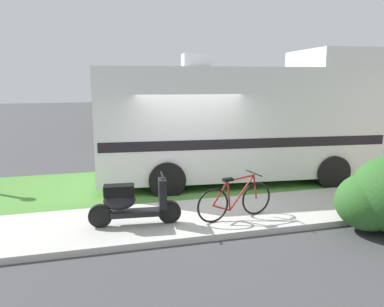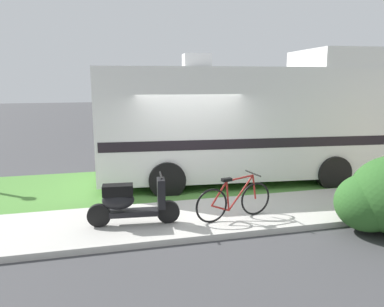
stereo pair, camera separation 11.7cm
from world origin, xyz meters
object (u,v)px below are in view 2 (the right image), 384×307
object	(u,v)px
motorhome_rv	(240,120)
bicycle	(234,200)
pickup_truck_near	(204,127)
bottle_green	(355,194)
scooter	(130,202)

from	to	relation	value
motorhome_rv	bicycle	size ratio (longest dim) A/B	4.57
motorhome_rv	pickup_truck_near	world-z (taller)	motorhome_rv
pickup_truck_near	motorhome_rv	bearing A→B (deg)	-93.15
bicycle	bottle_green	bearing A→B (deg)	8.64
motorhome_rv	bottle_green	world-z (taller)	motorhome_rv
bottle_green	scooter	bearing A→B (deg)	-176.61
bicycle	pickup_truck_near	xyz separation A→B (m)	(1.51, 7.59, 0.47)
motorhome_rv	bicycle	distance (m)	3.50
scooter	pickup_truck_near	size ratio (longest dim) A/B	0.34
scooter	pickup_truck_near	world-z (taller)	pickup_truck_near
scooter	bottle_green	xyz separation A→B (m)	(5.15, 0.31, -0.33)
bicycle	bottle_green	size ratio (longest dim) A/B	5.57
motorhome_rv	bicycle	world-z (taller)	motorhome_rv
pickup_truck_near	bottle_green	size ratio (longest dim) A/B	16.89
scooter	bicycle	bearing A→B (deg)	-4.82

